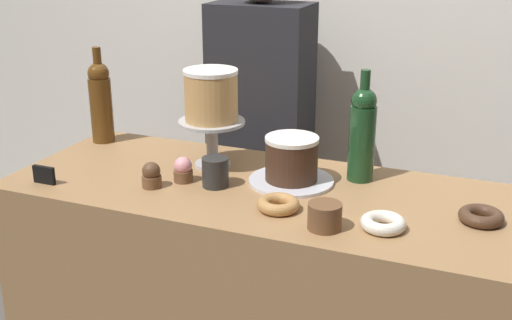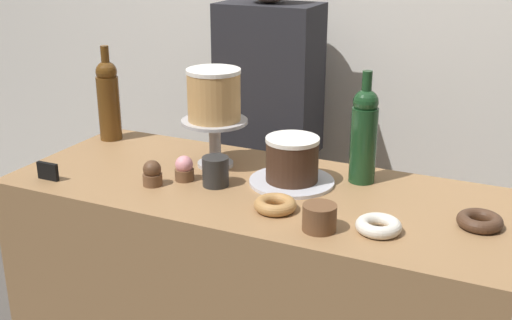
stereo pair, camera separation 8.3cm
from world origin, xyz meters
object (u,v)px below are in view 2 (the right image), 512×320
Objects in this scene: donut_maple at (275,205)px; cookie_stack at (319,217)px; barista_figure at (269,153)px; cupcake_strawberry at (184,169)px; chocolate_round_cake at (292,159)px; donut_sugar at (378,226)px; white_layer_cake at (214,95)px; coffee_cup_ceramic at (216,171)px; wine_bottle_green at (364,134)px; donut_chocolate at (480,221)px; wine_bottle_amber at (108,99)px; cupcake_chocolate at (152,174)px; price_sign_chalkboard at (48,171)px; cake_stand_pedestal at (215,135)px.

cookie_stack is (0.14, -0.06, 0.02)m from donut_maple.
cupcake_strawberry is at bearing -89.15° from barista_figure.
chocolate_round_cake reaches higher than donut_sugar.
white_layer_cake is 0.10× the size of barista_figure.
coffee_cup_ceramic reaches higher than donut_maple.
white_layer_cake is at bearing 80.50° from cupcake_strawberry.
chocolate_round_cake is 0.31m from cookie_stack.
wine_bottle_green is 0.43m from coffee_cup_ceramic.
donut_chocolate is 0.40m from cookie_stack.
wine_bottle_green reaches higher than donut_chocolate.
wine_bottle_amber reaches higher than cookie_stack.
cupcake_strawberry is 0.05× the size of barista_figure.
cupcake_strawberry is 1.00× the size of cupcake_chocolate.
cupcake_chocolate is 0.66m from donut_sugar.
white_layer_cake is at bearing 68.20° from cupcake_chocolate.
wine_bottle_amber is 0.50m from cupcake_strawberry.
chocolate_round_cake is 0.74m from wine_bottle_amber.
wine_bottle_green is 0.35m from donut_maple.
donut_sugar is 1.60× the size of price_sign_chalkboard.
price_sign_chalkboard is (0.07, -0.39, -0.12)m from wine_bottle_amber.
donut_chocolate is 0.26m from donut_sugar.
donut_maple is (-0.50, -0.12, 0.00)m from donut_chocolate.
barista_figure is (-0.48, 0.77, -0.15)m from cookie_stack.
cupcake_chocolate is 1.06× the size of price_sign_chalkboard.
donut_chocolate is at bearing 13.90° from donut_maple.
donut_sugar is at bearing -2.04° from donut_maple.
white_layer_cake reaches higher than cupcake_strawberry.
cake_stand_pedestal is 1.31× the size of chocolate_round_cake.
barista_figure is at bearing 90.85° from cupcake_strawberry.
cookie_stack is at bearing -55.54° from chocolate_round_cake.
donut_maple is at bearing 6.68° from price_sign_chalkboard.
donut_chocolate is (0.35, -0.17, -0.13)m from wine_bottle_green.
coffee_cup_ceramic is at bearing 19.92° from price_sign_chalkboard.
cookie_stack is 0.05× the size of barista_figure.
price_sign_chalkboard is (-0.83, -0.02, -0.01)m from cookie_stack.
coffee_cup_ceramic is at bearing -79.92° from barista_figure.
price_sign_chalkboard is (-0.69, -0.08, 0.01)m from donut_maple.
donut_sugar is 1.33× the size of cookie_stack.
cupcake_strawberry is 0.40m from price_sign_chalkboard.
cake_stand_pedestal is at bearing 172.33° from donut_chocolate.
chocolate_round_cake is 0.63m from barista_figure.
wine_bottle_green is at bearing 29.46° from chocolate_round_cake.
wine_bottle_amber is (-0.73, 0.12, 0.07)m from chocolate_round_cake.
donut_maple is at bearing -37.35° from white_layer_cake.
cupcake_chocolate is at bearing 17.31° from price_sign_chalkboard.
cookie_stack is at bearing -22.50° from wine_bottle_amber.
wine_bottle_green is 0.41m from donut_chocolate.
cookie_stack is 0.92m from barista_figure.
cake_stand_pedestal is 0.81m from donut_chocolate.
coffee_cup_ceramic is (0.10, 0.00, 0.01)m from cupcake_strawberry.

